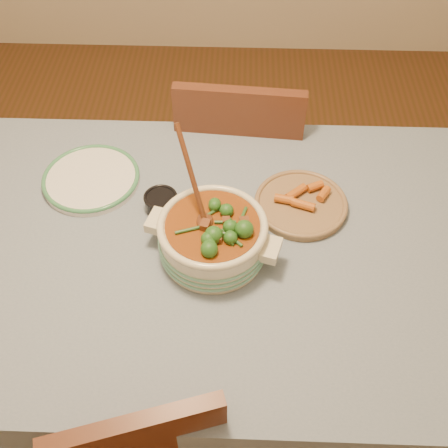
% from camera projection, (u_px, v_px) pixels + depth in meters
% --- Properties ---
extents(floor, '(4.50, 4.50, 0.00)m').
position_uv_depth(floor, '(212.00, 369.00, 2.15)').
color(floor, '#4A3015').
rests_on(floor, ground).
extents(dining_table, '(1.68, 1.08, 0.76)m').
position_uv_depth(dining_table, '(209.00, 264.00, 1.65)').
color(dining_table, brown).
rests_on(dining_table, floor).
extents(stew_casserole, '(0.38, 0.35, 0.35)m').
position_uv_depth(stew_casserole, '(212.00, 235.00, 1.50)').
color(stew_casserole, beige).
rests_on(stew_casserole, dining_table).
extents(white_plate, '(0.36, 0.36, 0.03)m').
position_uv_depth(white_plate, '(91.00, 179.00, 1.73)').
color(white_plate, white).
rests_on(white_plate, dining_table).
extents(condiment_bowl, '(0.11, 0.11, 0.05)m').
position_uv_depth(condiment_bowl, '(161.00, 201.00, 1.65)').
color(condiment_bowl, black).
rests_on(condiment_bowl, dining_table).
extents(fried_plate, '(0.33, 0.33, 0.05)m').
position_uv_depth(fried_plate, '(301.00, 203.00, 1.66)').
color(fried_plate, '#89664C').
rests_on(fried_plate, dining_table).
extents(chair_far, '(0.47, 0.47, 0.93)m').
position_uv_depth(chair_far, '(240.00, 160.00, 2.14)').
color(chair_far, '#522919').
rests_on(chair_far, floor).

